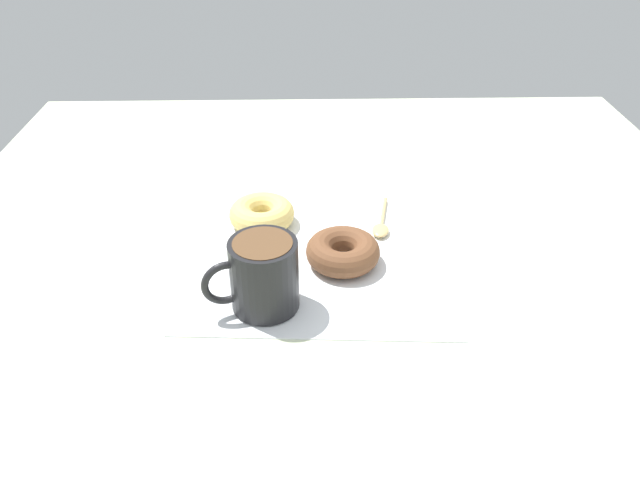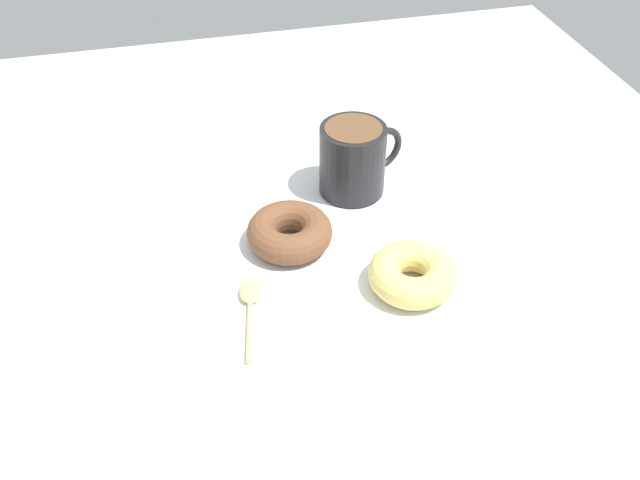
{
  "view_description": "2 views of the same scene",
  "coord_description": "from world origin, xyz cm",
  "px_view_note": "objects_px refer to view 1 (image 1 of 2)",
  "views": [
    {
      "loc": [
        4.61,
        69.4,
        48.53
      ],
      "look_at": [
        2.97,
        -0.95,
        2.3
      ],
      "focal_mm": 35.0,
      "sensor_mm": 36.0,
      "label": 1
    },
    {
      "loc": [
        -11.59,
        -60.16,
        53.76
      ],
      "look_at": [
        2.97,
        -0.95,
        2.3
      ],
      "focal_mm": 40.0,
      "sensor_mm": 36.0,
      "label": 2
    }
  ],
  "objects_px": {
    "donut_far": "(262,214)",
    "coffee_cup": "(262,274)",
    "spoon": "(381,226)",
    "donut_near_cup": "(344,251)"
  },
  "relations": [
    {
      "from": "donut_near_cup",
      "to": "donut_far",
      "type": "distance_m",
      "value": 0.15
    },
    {
      "from": "spoon",
      "to": "coffee_cup",
      "type": "bearing_deg",
      "value": 46.91
    },
    {
      "from": "coffee_cup",
      "to": "spoon",
      "type": "xyz_separation_m",
      "value": [
        -0.16,
        -0.17,
        -0.04
      ]
    },
    {
      "from": "donut_near_cup",
      "to": "spoon",
      "type": "xyz_separation_m",
      "value": [
        -0.06,
        -0.08,
        -0.01
      ]
    },
    {
      "from": "donut_far",
      "to": "coffee_cup",
      "type": "bearing_deg",
      "value": 93.79
    },
    {
      "from": "donut_near_cup",
      "to": "spoon",
      "type": "relative_size",
      "value": 0.86
    },
    {
      "from": "donut_far",
      "to": "spoon",
      "type": "height_order",
      "value": "donut_far"
    },
    {
      "from": "donut_near_cup",
      "to": "spoon",
      "type": "distance_m",
      "value": 0.1
    },
    {
      "from": "coffee_cup",
      "to": "donut_far",
      "type": "height_order",
      "value": "coffee_cup"
    },
    {
      "from": "coffee_cup",
      "to": "spoon",
      "type": "distance_m",
      "value": 0.24
    }
  ]
}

